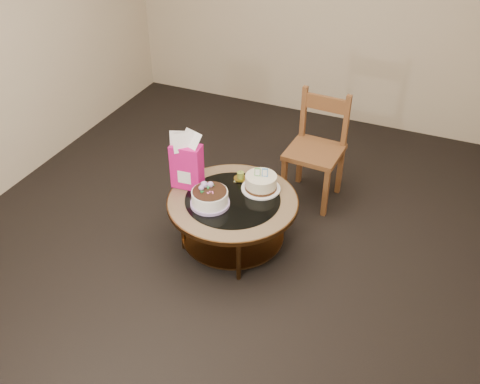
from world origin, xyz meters
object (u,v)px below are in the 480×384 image
at_px(decorated_cake, 210,198).
at_px(dining_chair, 316,149).
at_px(coffee_table, 233,207).
at_px(gift_bag, 187,161).
at_px(cream_cake, 261,183).

xyz_separation_m(decorated_cake, dining_chair, (0.52, 1.05, -0.02)).
xyz_separation_m(coffee_table, decorated_cake, (-0.13, -0.13, 0.14)).
bearing_deg(decorated_cake, coffee_table, 45.83).
height_order(coffee_table, decorated_cake, decorated_cake).
bearing_deg(gift_bag, decorated_cake, -35.73).
bearing_deg(dining_chair, decorated_cake, -113.05).
xyz_separation_m(cream_cake, gift_bag, (-0.55, -0.18, 0.17)).
distance_m(gift_bag, dining_chair, 1.21).
bearing_deg(decorated_cake, gift_bag, 149.72).
relative_size(coffee_table, decorated_cake, 3.39).
distance_m(coffee_table, decorated_cake, 0.23).
bearing_deg(coffee_table, cream_cake, 53.87).
xyz_separation_m(coffee_table, dining_chair, (0.39, 0.92, 0.12)).
height_order(cream_cake, gift_bag, gift_bag).
relative_size(coffee_table, dining_chair, 1.04).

